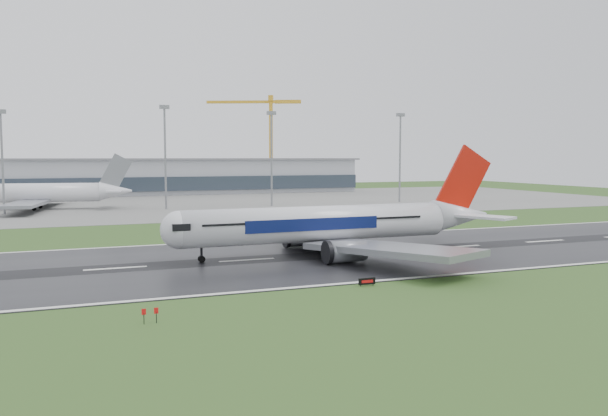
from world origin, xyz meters
name	(u,v)px	position (x,y,z in m)	size (l,w,h in m)	color
ground	(116,269)	(0.00, 0.00, 0.00)	(520.00, 520.00, 0.00)	#29491A
runway	(116,269)	(0.00, 0.00, 0.05)	(400.00, 45.00, 0.10)	black
apron	(90,205)	(0.00, 125.00, 0.04)	(400.00, 130.00, 0.08)	slate
terminal	(85,178)	(0.00, 185.00, 7.50)	(240.00, 36.00, 15.00)	#999DA5
main_airliner	(341,201)	(36.65, 0.68, 8.96)	(60.02, 57.16, 17.72)	silver
parked_airliner	(35,183)	(-16.30, 113.02, 8.46)	(57.17, 53.23, 16.76)	silver
tower_crane	(271,143)	(88.99, 200.00, 23.45)	(47.75, 2.60, 46.91)	gold
runway_sign	(367,282)	(29.18, -23.77, 0.52)	(2.30, 0.26, 1.04)	black
floodmast_2	(2,164)	(-23.84, 100.00, 14.31)	(0.64, 0.64, 28.63)	gray
floodmast_3	(165,159)	(21.90, 100.00, 15.62)	(0.64, 0.64, 31.23)	gray
floodmast_4	(272,161)	(56.71, 100.00, 15.14)	(0.64, 0.64, 30.27)	gray
floodmast_5	(400,160)	(105.50, 100.00, 15.44)	(0.64, 0.64, 30.87)	gray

